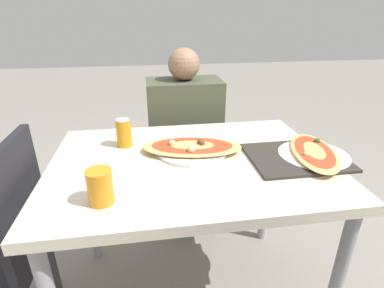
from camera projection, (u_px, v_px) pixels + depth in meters
The scene contains 9 objects.
dining_table at pixel (191, 178), 1.25m from camera, with size 1.12×0.81×0.77m.
chair_far_seated at pixel (183, 144), 2.00m from camera, with size 0.40×0.40×0.93m.
chair_side_left at pixel (1, 244), 1.14m from camera, with size 0.40×0.40×0.93m.
person_seated at pixel (185, 127), 1.83m from camera, with size 0.44×0.28×1.14m.
pizza_main at pixel (192, 148), 1.28m from camera, with size 0.45×0.30×0.06m.
soda_can at pixel (124, 133), 1.32m from camera, with size 0.07×0.07×0.12m.
drink_glass at pixel (100, 187), 0.93m from camera, with size 0.08×0.08×0.11m.
serving_tray at pixel (296, 157), 1.23m from camera, with size 0.38×0.30×0.01m.
pizza_second at pixel (314, 153), 1.23m from camera, with size 0.28×0.41×0.05m.
Camera 1 is at (-0.16, -1.07, 1.33)m, focal length 28.00 mm.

